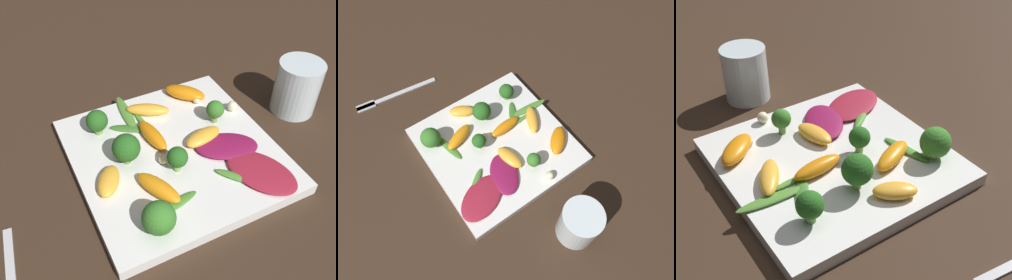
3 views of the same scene
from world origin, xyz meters
TOP-DOWN VIEW (x-y plane):
  - ground_plane at (0.00, 0.00)m, footprint 2.40×2.40m
  - plate at (0.00, 0.00)m, footprint 0.29×0.29m
  - drinking_glass at (0.02, -0.24)m, footprint 0.07×0.07m
  - radicchio_leaf_0 at (-0.10, -0.09)m, footprint 0.12×0.10m
  - radicchio_leaf_1 at (-0.03, -0.07)m, footprint 0.09×0.11m
  - orange_segment_0 at (-0.00, -0.05)m, footprint 0.04×0.07m
  - orange_segment_1 at (-0.02, 0.11)m, footprint 0.06×0.05m
  - orange_segment_2 at (-0.06, 0.06)m, footprint 0.08×0.05m
  - orange_segment_3 at (0.10, 0.00)m, footprint 0.06×0.07m
  - orange_segment_4 at (0.11, -0.08)m, footprint 0.07×0.07m
  - orange_segment_5 at (0.04, 0.02)m, footprint 0.08×0.03m
  - broccoli_floret_0 at (0.09, 0.09)m, footprint 0.03×0.03m
  - broccoli_floret_1 at (-0.03, 0.01)m, footprint 0.03×0.03m
  - broccoli_floret_2 at (-0.11, 0.08)m, footprint 0.04×0.04m
  - broccoli_floret_3 at (0.03, -0.09)m, footprint 0.03×0.03m
  - broccoli_floret_4 at (0.01, 0.07)m, footprint 0.04×0.04m
  - arugula_sprig_0 at (-0.09, -0.05)m, footprint 0.06×0.05m
  - arugula_sprig_1 at (-0.09, 0.05)m, footprint 0.03×0.08m
  - arugula_sprig_2 at (0.11, 0.03)m, footprint 0.09×0.02m
  - arugula_sprig_3 at (0.07, 0.04)m, footprint 0.05×0.07m
  - arugula_sprig_4 at (0.07, 0.02)m, footprint 0.08×0.01m
  - macadamia_nut_0 at (0.09, -0.09)m, footprint 0.01×0.01m
  - macadamia_nut_1 at (0.04, -0.13)m, footprint 0.02×0.02m
  - macadamia_nut_2 at (-0.01, 0.03)m, footprint 0.01×0.01m

SIDE VIEW (x-z plane):
  - ground_plane at x=0.00m, z-range 0.00..0.00m
  - plate at x=0.00m, z-range 0.00..0.02m
  - arugula_sprig_1 at x=-0.09m, z-range 0.02..0.02m
  - arugula_sprig_3 at x=0.07m, z-range 0.02..0.02m
  - arugula_sprig_4 at x=0.07m, z-range 0.02..0.02m
  - arugula_sprig_2 at x=0.11m, z-range 0.02..0.02m
  - arugula_sprig_0 at x=-0.09m, z-range 0.02..0.03m
  - radicchio_leaf_0 at x=-0.10m, z-range 0.02..0.03m
  - radicchio_leaf_1 at x=-0.03m, z-range 0.02..0.03m
  - macadamia_nut_0 at x=0.09m, z-range 0.02..0.03m
  - macadamia_nut_2 at x=-0.01m, z-range 0.02..0.03m
  - orange_segment_3 at x=0.10m, z-range 0.02..0.04m
  - orange_segment_1 at x=-0.02m, z-range 0.02..0.04m
  - macadamia_nut_1 at x=0.04m, z-range 0.02..0.04m
  - orange_segment_0 at x=0.00m, z-range 0.02..0.04m
  - orange_segment_5 at x=0.04m, z-range 0.02..0.04m
  - orange_segment_2 at x=-0.06m, z-range 0.02..0.04m
  - orange_segment_4 at x=0.11m, z-range 0.02..0.04m
  - broccoli_floret_2 at x=-0.11m, z-range 0.02..0.06m
  - broccoli_floret_3 at x=0.03m, z-range 0.02..0.06m
  - broccoli_floret_0 at x=0.09m, z-range 0.02..0.06m
  - broccoli_floret_1 at x=-0.03m, z-range 0.02..0.06m
  - drinking_glass at x=0.02m, z-range 0.00..0.09m
  - broccoli_floret_4 at x=0.01m, z-range 0.02..0.07m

